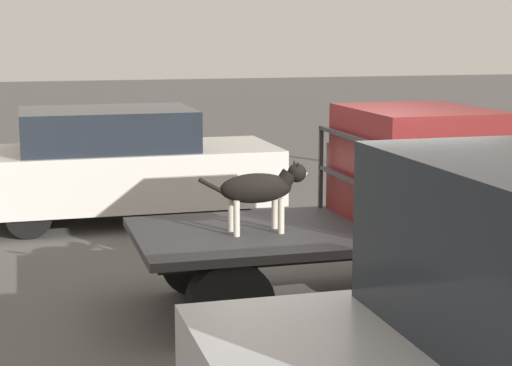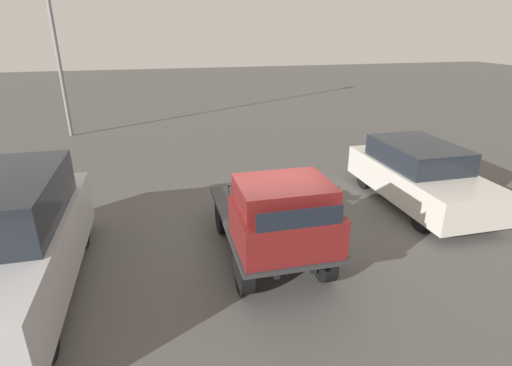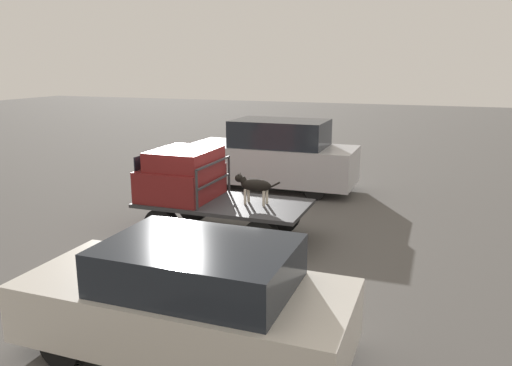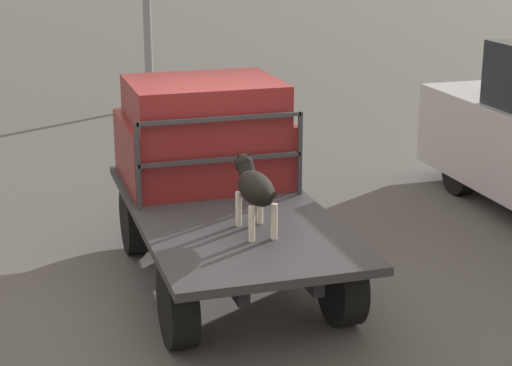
{
  "view_description": "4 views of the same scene",
  "coord_description": "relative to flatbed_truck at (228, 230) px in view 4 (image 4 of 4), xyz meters",
  "views": [
    {
      "loc": [
        -2.82,
        -7.62,
        2.68
      ],
      "look_at": [
        -0.73,
        -0.07,
        1.28
      ],
      "focal_mm": 60.0,
      "sensor_mm": 36.0,
      "label": 1
    },
    {
      "loc": [
        6.95,
        -1.97,
        4.4
      ],
      "look_at": [
        -0.73,
        -0.07,
        1.28
      ],
      "focal_mm": 28.0,
      "sensor_mm": 36.0,
      "label": 2
    },
    {
      "loc": [
        -4.37,
        9.76,
        3.79
      ],
      "look_at": [
        -0.73,
        -0.07,
        1.28
      ],
      "focal_mm": 35.0,
      "sensor_mm": 36.0,
      "label": 3
    },
    {
      "loc": [
        -7.78,
        2.06,
        3.53
      ],
      "look_at": [
        -0.73,
        -0.07,
        1.28
      ],
      "focal_mm": 60.0,
      "sensor_mm": 36.0,
      "label": 4
    }
  ],
  "objects": [
    {
      "name": "ground_plane",
      "position": [
        0.0,
        0.0,
        -0.58
      ],
      "size": [
        80.0,
        80.0,
        0.0
      ],
      "primitive_type": "plane",
      "color": "#514F4C"
    },
    {
      "name": "flatbed_truck",
      "position": [
        0.0,
        0.0,
        0.0
      ],
      "size": [
        3.73,
        1.84,
        0.81
      ],
      "color": "black",
      "rests_on": "ground"
    },
    {
      "name": "truck_cab",
      "position": [
        1.02,
        0.0,
        0.76
      ],
      "size": [
        1.51,
        1.72,
        1.12
      ],
      "color": "maroon",
      "rests_on": "flatbed_truck"
    },
    {
      "name": "truck_headboard",
      "position": [
        0.23,
        0.0,
        0.81
      ],
      "size": [
        0.04,
        1.72,
        0.88
      ],
      "color": "#2D2D30",
      "rests_on": "flatbed_truck"
    },
    {
      "name": "dog",
      "position": [
        -0.68,
        -0.07,
        0.65
      ],
      "size": [
        1.07,
        0.28,
        0.68
      ],
      "rotation": [
        0.0,
        0.0,
        -0.17
      ],
      "color": "beige",
      "rests_on": "flatbed_truck"
    }
  ]
}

